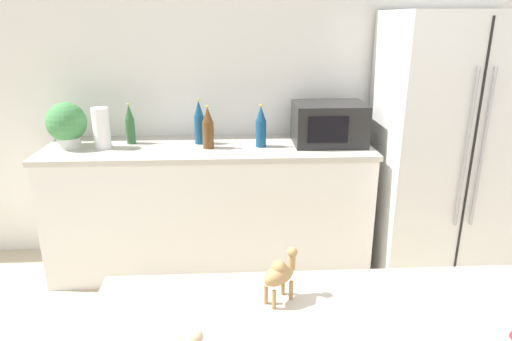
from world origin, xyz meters
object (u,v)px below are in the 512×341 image
potted_plant (67,124)px  paper_towel_roll (101,128)px  back_bottle_3 (208,128)px  camel_figurine (280,273)px  refrigerator (445,148)px  back_bottle_1 (199,123)px  back_bottle_0 (261,127)px  back_bottle_2 (130,125)px  microwave (329,124)px

potted_plant → paper_towel_roll: (0.23, -0.03, -0.02)m
potted_plant → paper_towel_roll: bearing=-7.6°
back_bottle_3 → camel_figurine: bearing=-80.8°
refrigerator → back_bottle_3: (-1.62, 0.02, 0.15)m
back_bottle_3 → camel_figurine: size_ratio=1.80×
refrigerator → camel_figurine: size_ratio=11.25×
back_bottle_1 → refrigerator: bearing=-4.7°
back_bottle_0 → back_bottle_1: bearing=166.4°
back_bottle_0 → back_bottle_3: 0.35m
back_bottle_2 → camel_figurine: bearing=-66.8°
microwave → back_bottle_1: size_ratio=1.55×
potted_plant → back_bottle_3: potted_plant is taller
potted_plant → back_bottle_3: bearing=-4.0°
microwave → back_bottle_1: (-0.89, 0.05, 0.01)m
paper_towel_roll → back_bottle_3: back_bottle_3 is taller
refrigerator → back_bottle_2: 2.17m
potted_plant → back_bottle_2: (0.40, 0.08, -0.03)m
back_bottle_2 → back_bottle_3: back_bottle_3 is taller
paper_towel_roll → microwave: (1.53, 0.04, 0.00)m
refrigerator → camel_figurine: bearing=-126.6°
paper_towel_roll → back_bottle_1: (0.64, 0.08, 0.01)m
back_bottle_0 → back_bottle_3: same height
back_bottle_0 → back_bottle_1: 0.43m
paper_towel_roll → back_bottle_2: bearing=34.1°
microwave → back_bottle_2: 1.36m
back_bottle_1 → microwave: bearing=-2.9°
back_bottle_0 → back_bottle_3: bearing=-177.1°
back_bottle_1 → camel_figurine: (0.36, -1.92, -0.02)m
microwave → back_bottle_0: 0.47m
refrigerator → microwave: 0.81m
potted_plant → camel_figurine: size_ratio=1.91×
back_bottle_2 → back_bottle_1: bearing=-3.3°
back_bottle_0 → paper_towel_roll: bearing=179.1°
back_bottle_0 → back_bottle_2: 0.90m
camel_figurine → potted_plant: bearing=123.4°
paper_towel_roll → microwave: size_ratio=0.57×
paper_towel_roll → camel_figurine: bearing=-61.5°
back_bottle_0 → camel_figurine: back_bottle_0 is taller
potted_plant → microwave: 1.76m
back_bottle_0 → back_bottle_2: (-0.89, 0.13, -0.00)m
back_bottle_1 → back_bottle_2: bearing=176.7°
refrigerator → microwave: size_ratio=3.72×
potted_plant → back_bottle_3: 0.94m
refrigerator → back_bottle_1: refrigerator is taller
back_bottle_0 → potted_plant: bearing=177.9°
refrigerator → paper_towel_roll: size_ratio=6.56×
back_bottle_0 → back_bottle_3: size_ratio=1.00×
potted_plant → back_bottle_0: 1.29m
paper_towel_roll → camel_figurine: 2.09m
refrigerator → camel_figurine: refrigerator is taller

